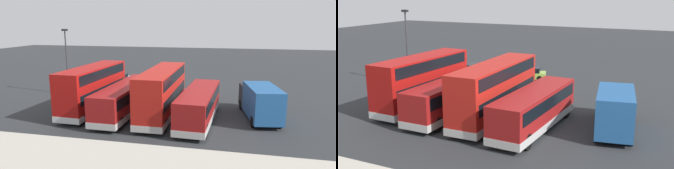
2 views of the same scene
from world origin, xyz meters
The scene contains 10 objects.
ground_plane centered at (0.00, 0.00, 0.00)m, with size 140.00×140.00×0.00m, color #2D3033.
bus_single_deck_near_end centered at (-5.26, 9.86, 1.62)m, with size 3.06×10.48×2.95m.
bus_double_decker_second centered at (-1.67, 9.15, 2.45)m, with size 2.67×10.90×4.55m.
bus_single_deck_third centered at (1.99, 9.00, 1.62)m, with size 2.78×11.55×2.95m.
bus_double_decker_fourth centered at (5.46, 8.84, 2.45)m, with size 2.94×10.32×4.55m.
box_truck_blue centered at (-10.64, 7.68, 1.71)m, with size 3.71×7.81×3.20m.
car_hatchback_silver centered at (8.00, -4.78, 0.70)m, with size 1.84×4.19×1.43m.
car_small_green centered at (1.41, -5.41, 0.70)m, with size 4.41×2.82×1.43m.
lamp_post_tall centered at (11.89, 2.79, 4.70)m, with size 0.70×0.30×8.04m.
waste_bin_yellow centered at (-0.38, 1.40, 0.47)m, with size 0.60×0.60×0.95m, color #333338.
Camera 1 is at (-8.18, 35.90, 8.84)m, focal length 32.22 mm.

